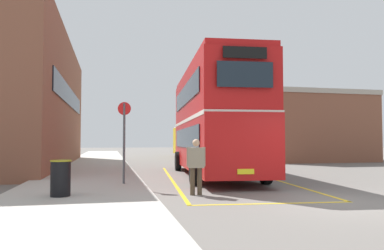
{
  "coord_description": "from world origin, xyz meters",
  "views": [
    {
      "loc": [
        -5.7,
        -8.28,
        1.55
      ],
      "look_at": [
        -1.46,
        10.56,
        2.4
      ],
      "focal_mm": 34.57,
      "sensor_mm": 36.0,
      "label": 1
    }
  ],
  "objects_px": {
    "double_decker_bus": "(214,120)",
    "pedestrian_boarding": "(196,163)",
    "bus_stop_sign": "(124,134)",
    "litter_bin": "(61,178)",
    "single_deck_bus": "(201,140)"
  },
  "relations": [
    {
      "from": "double_decker_bus",
      "to": "pedestrian_boarding",
      "type": "height_order",
      "value": "double_decker_bus"
    },
    {
      "from": "double_decker_bus",
      "to": "bus_stop_sign",
      "type": "height_order",
      "value": "double_decker_bus"
    },
    {
      "from": "double_decker_bus",
      "to": "bus_stop_sign",
      "type": "relative_size",
      "value": 3.94
    },
    {
      "from": "double_decker_bus",
      "to": "litter_bin",
      "type": "distance_m",
      "value": 8.42
    },
    {
      "from": "litter_bin",
      "to": "bus_stop_sign",
      "type": "distance_m",
      "value": 3.28
    },
    {
      "from": "single_deck_bus",
      "to": "pedestrian_boarding",
      "type": "height_order",
      "value": "single_deck_bus"
    },
    {
      "from": "single_deck_bus",
      "to": "bus_stop_sign",
      "type": "relative_size",
      "value": 3.75
    },
    {
      "from": "single_deck_bus",
      "to": "litter_bin",
      "type": "bearing_deg",
      "value": -112.42
    },
    {
      "from": "single_deck_bus",
      "to": "litter_bin",
      "type": "distance_m",
      "value": 25.12
    },
    {
      "from": "double_decker_bus",
      "to": "single_deck_bus",
      "type": "distance_m",
      "value": 17.8
    },
    {
      "from": "single_deck_bus",
      "to": "pedestrian_boarding",
      "type": "xyz_separation_m",
      "value": [
        -5.91,
        -22.84,
        -0.72
      ]
    },
    {
      "from": "single_deck_bus",
      "to": "bus_stop_sign",
      "type": "height_order",
      "value": "single_deck_bus"
    },
    {
      "from": "pedestrian_boarding",
      "to": "litter_bin",
      "type": "relative_size",
      "value": 1.73
    },
    {
      "from": "double_decker_bus",
      "to": "litter_bin",
      "type": "relative_size",
      "value": 11.56
    },
    {
      "from": "pedestrian_boarding",
      "to": "litter_bin",
      "type": "bearing_deg",
      "value": -174.29
    }
  ]
}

